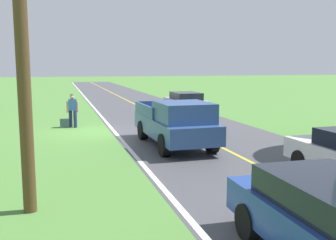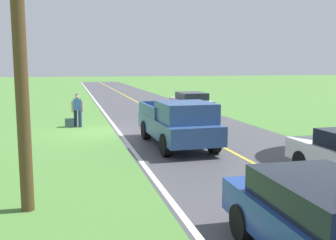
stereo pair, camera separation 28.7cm
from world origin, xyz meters
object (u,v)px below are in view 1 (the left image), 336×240
at_px(hitchhiker_walking, 73,108).
at_px(suitcase_carried, 65,123).
at_px(sedan_near_oncoming, 185,102).
at_px(utility_pole_roadside, 20,0).
at_px(pickup_truck_passing, 176,122).

relative_size(hitchhiker_walking, suitcase_carried, 3.80).
bearing_deg(sedan_near_oncoming, utility_pole_roadside, 60.95).
bearing_deg(suitcase_carried, hitchhiker_walking, 100.86).
bearing_deg(pickup_truck_passing, utility_pole_roadside, 48.19).
height_order(hitchhiker_walking, pickup_truck_passing, pickup_truck_passing).
distance_m(suitcase_carried, sedan_near_oncoming, 8.89).
bearing_deg(sedan_near_oncoming, hitchhiker_walking, 28.61).
xyz_separation_m(suitcase_carried, utility_pole_roadside, (0.90, 11.63, 4.22)).
distance_m(hitchhiker_walking, pickup_truck_passing, 7.12).
relative_size(pickup_truck_passing, utility_pole_roadside, 0.61).
relative_size(pickup_truck_passing, sedan_near_oncoming, 1.23).
bearing_deg(hitchhiker_walking, pickup_truck_passing, 121.39).
bearing_deg(hitchhiker_walking, utility_pole_roadside, 83.55).
bearing_deg(pickup_truck_passing, suitcase_carried, -55.46).
distance_m(hitchhiker_walking, utility_pole_roadside, 12.28).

